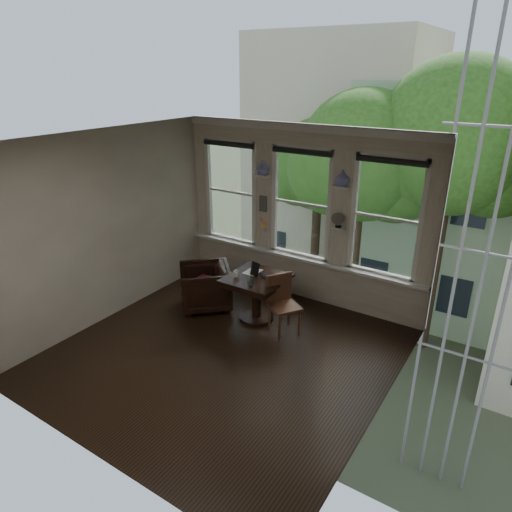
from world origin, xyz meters
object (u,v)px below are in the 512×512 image
Objects in this scene: table at (257,298)px; mug at (236,274)px; armchair_left at (205,287)px; laptop at (265,277)px; side_chair_right at (284,306)px.

mug is at bearing -150.54° from table.
mug reaches higher than armchair_left.
side_chair_right is at bearing 10.87° from laptop.
table is 0.98× the size of side_chair_right.
mug is (-0.28, -0.16, 0.42)m from table.
table is 0.41m from laptop.
side_chair_right is (0.59, -0.12, 0.09)m from table.
laptop is 3.30× the size of mug.
mug is (-0.40, -0.22, 0.03)m from laptop.
table is 9.16× the size of mug.
laptop is at bearing 28.57° from mug.
armchair_left is 2.57× the size of laptop.
table is at bearing -121.11° from laptop.
armchair_left is at bearing -171.99° from table.
laptop is (1.07, 0.19, 0.38)m from armchair_left.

